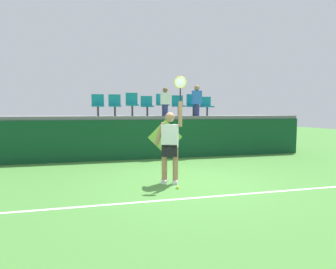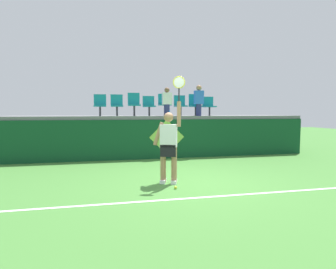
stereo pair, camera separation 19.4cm
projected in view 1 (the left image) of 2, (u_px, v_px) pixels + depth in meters
The scene contains 18 objects.
ground_plane at pixel (191, 182), 6.64m from camera, with size 40.00×40.00×0.00m, color #478438.
court_back_wall at pixel (159, 139), 10.02m from camera, with size 11.34×0.20×1.40m, color #0F4223.
spectator_platform at pixel (152, 117), 11.20m from camera, with size 11.34×2.67×0.12m, color slate.
court_baseline_stripe at pixel (210, 197), 5.52m from camera, with size 10.20×0.08×0.01m, color white.
tennis_player at pixel (170, 143), 6.50m from camera, with size 0.72×0.38×2.48m.
tennis_ball at pixel (178, 187), 6.08m from camera, with size 0.07×0.07×0.07m, color #D1E533.
water_bottle at pixel (167, 113), 10.20m from camera, with size 0.07×0.07×0.20m, color #338CE5.
stadium_chair_0 at pixel (98, 104), 10.06m from camera, with size 0.44×0.42×0.79m.
stadium_chair_1 at pixel (115, 104), 10.20m from camera, with size 0.44×0.42×0.79m.
stadium_chair_2 at pixel (132, 103), 10.35m from camera, with size 0.44×0.42×0.86m.
stadium_chair_3 at pixel (147, 105), 10.49m from camera, with size 0.44×0.42×0.75m.
stadium_chair_4 at pixel (162, 103), 10.63m from camera, with size 0.44×0.42×0.84m.
stadium_chair_5 at pixel (178, 104), 10.78m from camera, with size 0.44×0.42×0.79m.
stadium_chair_6 at pixel (193, 104), 10.93m from camera, with size 0.44×0.42×0.85m.
stadium_chair_7 at pixel (207, 105), 11.07m from camera, with size 0.44×0.42×0.75m.
spectator_0 at pixel (165, 101), 10.19m from camera, with size 0.34×0.20×1.04m.
spectator_1 at pixel (197, 100), 10.48m from camera, with size 0.34×0.21×1.15m.
wall_signage_mount at pixel (165, 158), 10.02m from camera, with size 1.27×0.01×1.41m.
Camera 1 is at (-2.11, -6.20, 1.68)m, focal length 29.89 mm.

